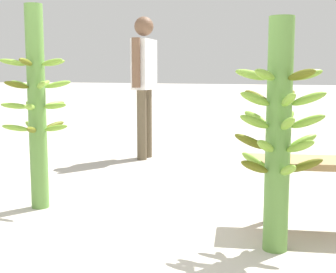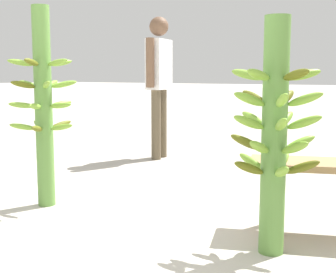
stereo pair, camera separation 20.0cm
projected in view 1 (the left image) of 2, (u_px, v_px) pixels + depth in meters
name	position (u px, v px, depth m)	size (l,w,h in m)	color
ground_plane	(92.00, 248.00, 2.60)	(80.00, 80.00, 0.00)	#B2AA9E
banana_stalk_left	(37.00, 106.00, 3.30)	(0.49, 0.48, 1.44)	#5B8C3D
banana_stalk_center	(278.00, 132.00, 2.49)	(0.49, 0.49, 1.26)	#5B8C3D
vendor_person	(144.00, 74.00, 5.24)	(0.23, 0.58, 1.59)	brown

